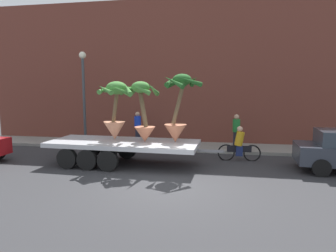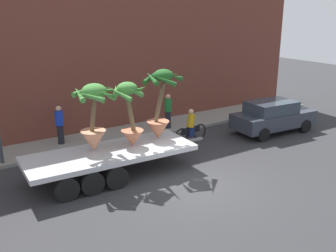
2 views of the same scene
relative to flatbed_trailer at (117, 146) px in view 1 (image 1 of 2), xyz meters
The scene contains 11 objects.
ground_plane 3.39m from the flatbed_trailer, 42.33° to the right, with size 60.00×60.00×0.00m, color #2D2D30.
sidewalk 4.63m from the flatbed_trailer, 57.73° to the left, with size 24.00×2.20×0.15m, color gray.
building_facade 6.88m from the flatbed_trailer, 66.31° to the left, with size 24.00×1.20×7.96m, color brown.
flatbed_trailer is the anchor object (origin of this frame).
potted_palm_rear 1.54m from the flatbed_trailer, 116.91° to the left, with size 1.58×1.58×2.43m.
potted_palm_middle 2.95m from the flatbed_trailer, ahead, with size 1.56×1.62×2.70m.
potted_palm_front 1.82m from the flatbed_trailer, ahead, with size 1.47×1.35×2.42m.
cyclist 5.20m from the flatbed_trailer, 17.18° to the left, with size 1.84×0.37×1.54m.
pedestrian_near_gate 4.01m from the flatbed_trailer, 94.13° to the left, with size 0.36×0.36×1.71m.
pedestrian_far_left 5.95m from the flatbed_trailer, 34.43° to the left, with size 0.36×0.36×1.71m.
street_lamp 4.89m from the flatbed_trailer, 133.37° to the left, with size 0.36×0.36×4.83m.
Camera 1 is at (1.74, -9.16, 3.14)m, focal length 31.69 mm.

